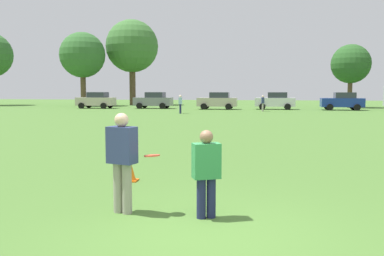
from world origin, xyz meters
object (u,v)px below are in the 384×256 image
object	(u,v)px
parked_car_mid_left	(154,100)
parked_car_center	(218,101)
bystander_field_marshal	(263,102)
traffic_cone	(131,171)
frisbee	(152,156)
parked_car_mid_right	(275,101)
player_thrower	(122,157)
player_defender	(206,169)
parked_car_near_right	(343,101)
bystander_sideline_watcher	(180,103)
parked_car_near_left	(96,100)

from	to	relation	value
parked_car_mid_left	parked_car_center	size ratio (longest dim) A/B	1.00
bystander_field_marshal	traffic_cone	bearing A→B (deg)	-96.40
bystander_field_marshal	frisbee	bearing A→B (deg)	-94.09
parked_car_center	parked_car_mid_right	size ratio (longest dim) A/B	1.00
player_thrower	player_defender	bearing A→B (deg)	-2.68
parked_car_near_right	bystander_sideline_watcher	world-z (taller)	parked_car_near_right
player_defender	parked_car_mid_right	world-z (taller)	parked_car_mid_right
player_defender	bystander_sideline_watcher	size ratio (longest dim) A/B	0.88
parked_car_near_right	player_defender	bearing A→B (deg)	-104.27
frisbee	parked_car_mid_right	xyz separation A→B (m)	(3.82, 38.39, -0.07)
frisbee	parked_car_center	world-z (taller)	parked_car_center
traffic_cone	bystander_field_marshal	size ratio (longest dim) A/B	0.31
player_thrower	parked_car_near_right	xyz separation A→B (m)	(11.08, 37.82, -0.04)
parked_car_near_left	frisbee	bearing A→B (deg)	-67.11
frisbee	parked_car_near_right	size ratio (longest dim) A/B	0.06
traffic_cone	parked_car_near_right	xyz separation A→B (m)	(11.68, 35.40, 0.69)
frisbee	player_thrower	bearing A→B (deg)	-175.56
frisbee	traffic_cone	distance (m)	2.73
player_defender	parked_car_mid_right	size ratio (longest dim) A/B	0.34
frisbee	parked_car_near_left	bearing A→B (deg)	112.89
frisbee	bystander_field_marshal	distance (m)	33.97
traffic_cone	bystander_field_marshal	xyz separation A→B (m)	(3.54, 31.52, 0.64)
player_defender	bystander_field_marshal	size ratio (longest dim) A/B	0.94
player_defender	bystander_sideline_watcher	world-z (taller)	bystander_sideline_watcher
bystander_sideline_watcher	player_defender	bearing A→B (deg)	-78.92
parked_car_near_right	bystander_sideline_watcher	distance (m)	17.61
player_defender	parked_car_mid_left	size ratio (longest dim) A/B	0.34
parked_car_near_left	parked_car_near_right	world-z (taller)	same
bystander_field_marshal	parked_car_near_right	bearing A→B (deg)	25.52
parked_car_mid_left	bystander_field_marshal	bearing A→B (deg)	-21.04
parked_car_near_left	parked_car_mid_left	world-z (taller)	same
parked_car_mid_left	bystander_sideline_watcher	distance (m)	10.41
player_defender	bystander_field_marshal	bearing A→B (deg)	87.49
bystander_sideline_watcher	player_thrower	bearing A→B (deg)	-81.64
player_defender	bystander_sideline_watcher	distance (m)	29.86
traffic_cone	parked_car_near_left	size ratio (longest dim) A/B	0.11
traffic_cone	parked_car_near_left	world-z (taller)	parked_car_near_left
parked_car_mid_left	parked_car_mid_right	distance (m)	13.34
bystander_sideline_watcher	bystander_field_marshal	size ratio (longest dim) A/B	1.06
player_defender	parked_car_near_right	size ratio (longest dim) A/B	0.34
player_defender	parked_car_near_left	distance (m)	41.57
player_thrower	player_defender	size ratio (longest dim) A/B	1.18
frisbee	parked_car_center	size ratio (longest dim) A/B	0.06
parked_car_mid_right	bystander_sideline_watcher	size ratio (longest dim) A/B	2.59
player_defender	traffic_cone	distance (m)	3.27
parked_car_near_left	parked_car_mid_left	xyz separation A→B (m)	(6.47, 0.61, 0.00)
parked_car_mid_right	bystander_sideline_watcher	world-z (taller)	parked_car_mid_right
parked_car_center	parked_car_near_right	bearing A→B (deg)	0.65
parked_car_mid_left	bystander_sideline_watcher	xyz separation A→B (m)	(4.71, -9.29, 0.00)
parked_car_mid_right	player_thrower	bearing A→B (deg)	-96.43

